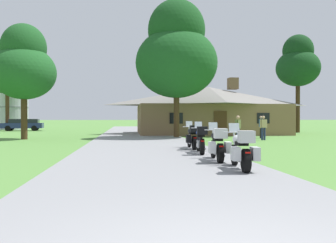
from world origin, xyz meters
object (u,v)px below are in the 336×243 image
at_px(tree_left_far, 7,69).
at_px(tree_right_of_lodge, 298,63).
at_px(bystander_tan_shirt_by_tree, 263,127).
at_px(motorcycle_white_nearest_to_camera, 242,150).
at_px(motorcycle_black_second_in_row, 218,145).
at_px(tree_by_lodge_front, 177,53).
at_px(motorcycle_blue_third_in_row, 201,140).
at_px(motorcycle_black_farthest_in_row, 193,137).
at_px(bystander_olive_shirt_beside_signpost, 238,127).
at_px(tree_left_near, 24,65).
at_px(parked_navy_suv_far_left, 23,124).
at_px(metal_silo_distant, 14,104).
at_px(bystander_blue_shirt_near_lodge, 261,126).

distance_m(tree_left_far, tree_right_of_lodge, 32.80).
bearing_deg(bystander_tan_shirt_by_tree, motorcycle_white_nearest_to_camera, 56.75).
relative_size(motorcycle_white_nearest_to_camera, motorcycle_black_second_in_row, 1.00).
height_order(bystander_tan_shirt_by_tree, tree_by_lodge_front, tree_by_lodge_front).
bearing_deg(tree_by_lodge_front, tree_left_far, 136.78).
bearing_deg(tree_left_far, motorcycle_blue_third_in_row, -59.56).
xyz_separation_m(motorcycle_black_farthest_in_row, bystander_olive_shirt_beside_signpost, (3.84, 5.01, 0.32)).
xyz_separation_m(tree_left_near, parked_navy_suv_far_left, (-4.98, 17.29, -4.46)).
height_order(tree_right_of_lodge, parked_navy_suv_far_left, tree_right_of_lodge).
distance_m(bystander_olive_shirt_beside_signpost, parked_navy_suv_far_left, 29.02).
distance_m(tree_right_of_lodge, metal_silo_distant, 35.36).
relative_size(motorcycle_white_nearest_to_camera, motorcycle_blue_third_in_row, 1.00).
relative_size(bystander_olive_shirt_beside_signpost, tree_left_far, 0.15).
xyz_separation_m(tree_by_lodge_front, tree_left_near, (-10.99, -0.67, -1.20)).
bearing_deg(tree_left_far, bystander_olive_shirt_beside_signpost, -46.31).
relative_size(bystander_blue_shirt_near_lodge, tree_left_near, 0.20).
xyz_separation_m(motorcycle_blue_third_in_row, bystander_tan_shirt_by_tree, (6.22, 8.76, 0.31)).
bearing_deg(motorcycle_white_nearest_to_camera, motorcycle_black_farthest_in_row, 96.45).
relative_size(motorcycle_blue_third_in_row, metal_silo_distant, 0.31).
xyz_separation_m(motorcycle_blue_third_in_row, tree_right_of_lodge, (14.60, 20.35, 6.57)).
relative_size(bystander_olive_shirt_beside_signpost, metal_silo_distant, 0.25).
bearing_deg(bystander_olive_shirt_beside_signpost, tree_left_near, -61.94).
distance_m(motorcycle_blue_third_in_row, parked_navy_suv_far_left, 32.69).
height_order(tree_left_far, parked_navy_suv_far_left, tree_left_far).
relative_size(tree_by_lodge_front, tree_right_of_lodge, 1.04).
relative_size(tree_by_lodge_front, metal_silo_distant, 1.56).
bearing_deg(bystander_blue_shirt_near_lodge, parked_navy_suv_far_left, -97.55).
xyz_separation_m(tree_right_of_lodge, tree_left_near, (-24.85, -8.72, -1.95)).
distance_m(motorcycle_white_nearest_to_camera, parked_navy_suv_far_left, 36.99).
relative_size(bystander_tan_shirt_by_tree, tree_by_lodge_front, 0.16).
relative_size(tree_left_near, metal_silo_distant, 1.21).
bearing_deg(motorcycle_black_farthest_in_row, tree_left_near, 138.23).
bearing_deg(tree_right_of_lodge, tree_by_lodge_front, -149.83).
bearing_deg(tree_by_lodge_front, metal_silo_distant, 130.63).
bearing_deg(motorcycle_blue_third_in_row, parked_navy_suv_far_left, 123.74).
bearing_deg(motorcycle_black_farthest_in_row, bystander_blue_shirt_near_lodge, 53.35).
relative_size(tree_by_lodge_front, tree_left_near, 1.29).
bearing_deg(tree_left_near, motorcycle_black_farthest_in_row, -42.79).
xyz_separation_m(motorcycle_white_nearest_to_camera, tree_right_of_lodge, (14.42, 25.06, 6.58)).
relative_size(bystander_blue_shirt_near_lodge, metal_silo_distant, 0.25).
relative_size(motorcycle_white_nearest_to_camera, bystander_olive_shirt_beside_signpost, 1.25).
xyz_separation_m(bystander_blue_shirt_near_lodge, bystander_tan_shirt_by_tree, (-0.71, -2.22, 0.00)).
xyz_separation_m(motorcycle_black_second_in_row, tree_left_near, (-10.28, 14.29, 4.63)).
height_order(bystander_olive_shirt_beside_signpost, metal_silo_distant, metal_silo_distant).
xyz_separation_m(tree_left_far, parked_navy_suv_far_left, (1.80, -0.09, -6.52)).
xyz_separation_m(tree_right_of_lodge, metal_silo_distant, (-32.42, 13.58, -3.81)).
height_order(motorcycle_black_second_in_row, tree_left_near, tree_left_near).
relative_size(bystander_blue_shirt_near_lodge, tree_left_far, 0.15).
bearing_deg(parked_navy_suv_far_left, motorcycle_white_nearest_to_camera, -160.92).
distance_m(bystander_olive_shirt_beside_signpost, tree_left_near, 15.47).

